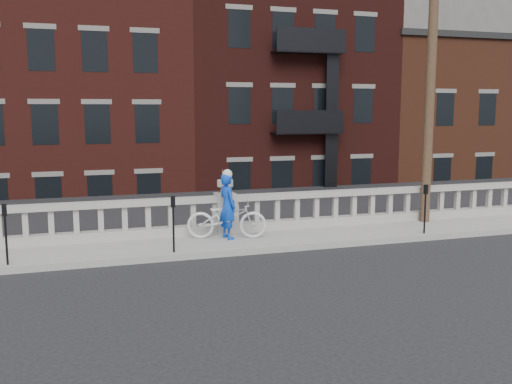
# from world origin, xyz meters

# --- Properties ---
(ground) EXTENTS (120.00, 120.00, 0.00)m
(ground) POSITION_xyz_m (0.00, 0.00, 0.00)
(ground) COLOR black
(ground) RESTS_ON ground
(sidewalk) EXTENTS (32.00, 2.20, 0.15)m
(sidewalk) POSITION_xyz_m (0.00, 3.00, 0.07)
(sidewalk) COLOR #98968D
(sidewalk) RESTS_ON ground
(balustrade) EXTENTS (28.00, 0.34, 1.03)m
(balustrade) POSITION_xyz_m (0.00, 3.95, 0.64)
(balustrade) COLOR #98968D
(balustrade) RESTS_ON sidewalk
(planter_pedestal) EXTENTS (0.55, 0.55, 1.76)m
(planter_pedestal) POSITION_xyz_m (0.00, 3.95, 0.83)
(planter_pedestal) COLOR #98968D
(planter_pedestal) RESTS_ON sidewalk
(lower_level) EXTENTS (80.00, 44.00, 20.80)m
(lower_level) POSITION_xyz_m (0.56, 23.04, 2.63)
(lower_level) COLOR #605E59
(lower_level) RESTS_ON ground
(utility_pole) EXTENTS (1.60, 0.28, 10.00)m
(utility_pole) POSITION_xyz_m (6.20, 3.60, 5.24)
(utility_pole) COLOR #422D1E
(utility_pole) RESTS_ON sidewalk
(parking_meter_c) EXTENTS (0.10, 0.09, 1.36)m
(parking_meter_c) POSITION_xyz_m (-5.44, 2.15, 1.00)
(parking_meter_c) COLOR black
(parking_meter_c) RESTS_ON sidewalk
(parking_meter_d) EXTENTS (0.10, 0.09, 1.36)m
(parking_meter_d) POSITION_xyz_m (-1.75, 2.15, 1.00)
(parking_meter_d) COLOR black
(parking_meter_d) RESTS_ON sidewalk
(parking_meter_e) EXTENTS (0.10, 0.09, 1.36)m
(parking_meter_e) POSITION_xyz_m (5.21, 2.15, 1.00)
(parking_meter_e) COLOR black
(parking_meter_e) RESTS_ON sidewalk
(bicycle) EXTENTS (2.22, 1.26, 1.10)m
(bicycle) POSITION_xyz_m (-0.15, 3.23, 0.70)
(bicycle) COLOR silver
(bicycle) RESTS_ON sidewalk
(cyclist) EXTENTS (0.55, 0.71, 1.74)m
(cyclist) POSITION_xyz_m (-0.13, 3.20, 1.02)
(cyclist) COLOR blue
(cyclist) RESTS_ON sidewalk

